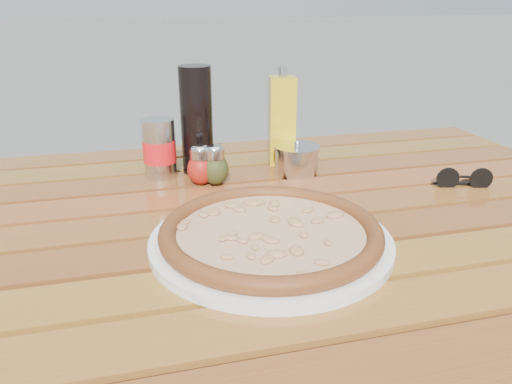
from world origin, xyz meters
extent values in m
cube|color=#331E0B|center=(0.64, 0.39, 0.35)|extent=(0.06, 0.06, 0.70)
cube|color=#3D1F0E|center=(0.00, 0.00, 0.70)|extent=(1.36, 0.86, 0.04)
cube|color=#52250E|center=(0.00, -0.41, 0.73)|extent=(1.40, 0.09, 0.03)
cube|color=#5F3310|center=(0.00, -0.30, 0.73)|extent=(1.40, 0.09, 0.03)
cube|color=#5D3910|center=(0.00, -0.20, 0.73)|extent=(1.40, 0.09, 0.03)
cube|color=#4F260E|center=(0.00, -0.10, 0.73)|extent=(1.40, 0.09, 0.03)
cube|color=#572D0F|center=(0.00, 0.00, 0.73)|extent=(1.40, 0.09, 0.03)
cube|color=#5F2A10|center=(0.00, 0.10, 0.73)|extent=(1.40, 0.09, 0.03)
cube|color=#51260E|center=(0.00, 0.20, 0.73)|extent=(1.40, 0.09, 0.03)
cube|color=#55320F|center=(0.00, 0.30, 0.73)|extent=(1.40, 0.09, 0.03)
cube|color=#532A0E|center=(0.00, 0.41, 0.73)|extent=(1.40, 0.09, 0.03)
cylinder|color=white|center=(-0.01, -0.12, 0.76)|extent=(0.43, 0.43, 0.01)
cylinder|color=beige|center=(-0.01, -0.12, 0.77)|extent=(0.38, 0.38, 0.01)
torus|color=black|center=(-0.01, -0.12, 0.77)|extent=(0.41, 0.41, 0.03)
ellipsoid|color=#AE1F13|center=(-0.07, 0.17, 0.78)|extent=(0.06, 0.06, 0.06)
cylinder|color=silver|center=(-0.07, 0.17, 0.81)|extent=(0.04, 0.04, 0.02)
ellipsoid|color=silver|center=(-0.07, 0.17, 0.82)|extent=(0.04, 0.04, 0.02)
ellipsoid|color=#3D411A|center=(-0.05, 0.16, 0.78)|extent=(0.07, 0.07, 0.06)
cylinder|color=silver|center=(-0.05, 0.16, 0.81)|extent=(0.05, 0.05, 0.02)
ellipsoid|color=silver|center=(-0.05, 0.16, 0.82)|extent=(0.05, 0.05, 0.02)
cylinder|color=black|center=(-0.07, 0.25, 0.86)|extent=(0.09, 0.09, 0.22)
cylinder|color=silver|center=(-0.15, 0.23, 0.81)|extent=(0.07, 0.07, 0.12)
cylinder|color=red|center=(-0.15, 0.23, 0.81)|extent=(0.08, 0.08, 0.04)
cube|color=gold|center=(0.12, 0.26, 0.84)|extent=(0.06, 0.06, 0.19)
cylinder|color=silver|center=(0.12, 0.26, 0.95)|extent=(0.02, 0.02, 0.02)
cylinder|color=silver|center=(0.13, 0.18, 0.78)|extent=(0.10, 0.10, 0.05)
cylinder|color=silver|center=(0.13, 0.18, 0.81)|extent=(0.11, 0.11, 0.01)
sphere|color=silver|center=(0.13, 0.18, 0.81)|extent=(0.02, 0.02, 0.01)
cylinder|color=black|center=(0.39, 0.03, 0.77)|extent=(0.04, 0.02, 0.04)
cylinder|color=black|center=(0.45, 0.01, 0.77)|extent=(0.04, 0.02, 0.04)
cube|color=black|center=(0.42, 0.02, 0.77)|extent=(0.02, 0.01, 0.00)
cube|color=black|center=(0.41, 0.03, 0.75)|extent=(0.09, 0.03, 0.00)
cube|color=black|center=(0.43, 0.03, 0.75)|extent=(0.09, 0.03, 0.00)
camera|label=1|loc=(-0.20, -0.76, 1.10)|focal=35.00mm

